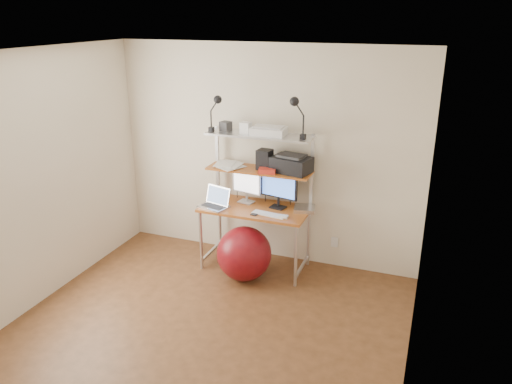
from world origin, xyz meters
TOP-DOWN VIEW (x-y plane):
  - room at (0.00, 0.00)m, footprint 3.60×3.60m
  - computer_desk at (0.00, 1.50)m, footprint 1.20×0.60m
  - wall_outlet at (0.85, 1.79)m, footprint 0.08×0.01m
  - monitor_silver at (-0.15, 1.57)m, footprint 0.37×0.16m
  - monitor_black at (0.24, 1.54)m, footprint 0.45×0.16m
  - laptop at (-0.43, 1.32)m, footprint 0.37×0.33m
  - keyboard at (0.21, 1.29)m, footprint 0.39×0.16m
  - mouse at (0.38, 1.27)m, footprint 0.10×0.06m
  - mac_mini at (0.54, 1.55)m, footprint 0.26×0.26m
  - phone at (0.07, 1.27)m, footprint 0.09×0.14m
  - printer at (0.36, 1.60)m, footprint 0.47×0.37m
  - nas_cube at (0.05, 1.60)m, footprint 0.16×0.16m
  - red_box at (0.13, 1.47)m, footprint 0.21×0.16m
  - scanner at (0.11, 1.56)m, footprint 0.38×0.25m
  - box_white at (-0.14, 1.53)m, footprint 0.12×0.10m
  - box_grey at (-0.40, 1.58)m, footprint 0.13×0.13m
  - clip_lamp_left at (-0.47, 1.49)m, footprint 0.16×0.09m
  - clip_lamp_right at (0.43, 1.50)m, footprint 0.17×0.10m
  - exercise_ball at (-0.02, 1.14)m, footprint 0.60×0.60m
  - paper_stack at (-0.37, 1.57)m, footprint 0.39×0.41m

SIDE VIEW (x-z plane):
  - wall_outlet at x=0.85m, z-range 0.24..0.36m
  - exercise_ball at x=-0.02m, z-range 0.00..0.60m
  - phone at x=0.07m, z-range 0.74..0.75m
  - keyboard at x=0.21m, z-range 0.74..0.75m
  - mouse at x=0.38m, z-range 0.74..0.77m
  - mac_mini at x=0.54m, z-range 0.74..0.78m
  - laptop at x=-0.43m, z-range 0.65..0.93m
  - computer_desk at x=0.00m, z-range 0.17..1.74m
  - monitor_silver at x=-0.15m, z-range 0.75..1.17m
  - monitor_black at x=0.24m, z-range 0.74..1.19m
  - paper_stack at x=-0.37m, z-range 1.15..1.18m
  - red_box at x=0.13m, z-range 1.15..1.20m
  - printer at x=0.36m, z-range 1.14..1.34m
  - room at x=0.00m, z-range -0.55..3.05m
  - nas_cube at x=0.05m, z-range 1.15..1.37m
  - scanner at x=0.11m, z-range 1.55..1.65m
  - box_grey at x=-0.40m, z-range 1.55..1.66m
  - box_white at x=-0.14m, z-range 1.55..1.68m
  - clip_lamp_left at x=-0.47m, z-range 1.64..2.05m
  - clip_lamp_right at x=0.43m, z-range 1.65..2.09m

